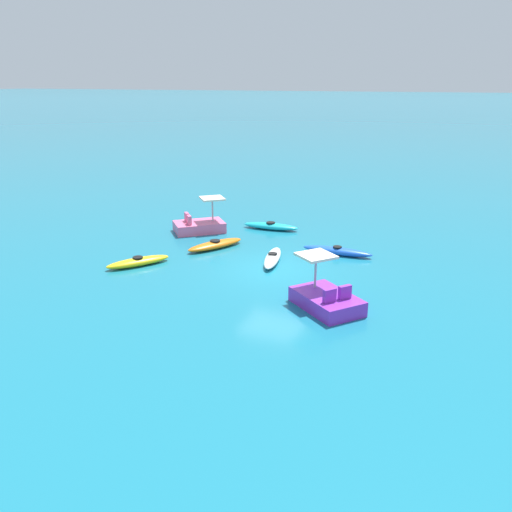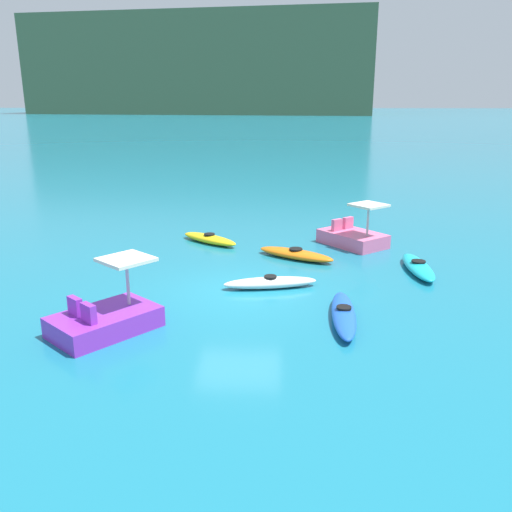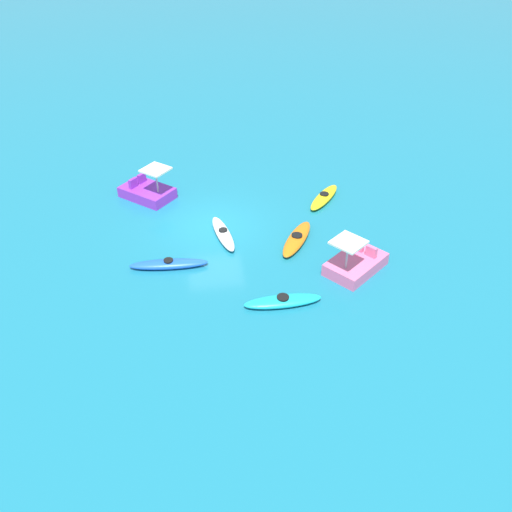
% 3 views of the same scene
% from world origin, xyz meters
% --- Properties ---
extents(ground_plane, '(600.00, 600.00, 0.00)m').
position_xyz_m(ground_plane, '(0.00, 0.00, 0.00)').
color(ground_plane, '#19728C').
extents(kayak_blue, '(0.72, 3.09, 0.37)m').
position_xyz_m(kayak_blue, '(2.79, -1.93, 0.16)').
color(kayak_blue, blue).
rests_on(kayak_blue, ground_plane).
extents(kayak_white, '(2.81, 1.09, 0.37)m').
position_xyz_m(kayak_white, '(0.90, 0.36, 0.16)').
color(kayak_white, white).
rests_on(kayak_white, ground_plane).
extents(kayak_orange, '(2.82, 2.03, 0.37)m').
position_xyz_m(kayak_orange, '(1.71, 3.38, 0.16)').
color(kayak_orange, orange).
rests_on(kayak_orange, ground_plane).
extents(kayak_yellow, '(2.51, 2.11, 0.37)m').
position_xyz_m(kayak_yellow, '(-1.55, 5.31, 0.16)').
color(kayak_yellow, yellow).
rests_on(kayak_yellow, ground_plane).
extents(kayak_cyan, '(0.78, 2.87, 0.37)m').
position_xyz_m(kayak_cyan, '(5.58, 2.12, 0.16)').
color(kayak_cyan, '#19B7C6').
rests_on(kayak_cyan, ground_plane).
extents(pedal_boat_purple, '(2.70, 2.80, 1.68)m').
position_xyz_m(pedal_boat_purple, '(-2.93, -2.87, 0.34)').
color(pedal_boat_purple, purple).
rests_on(pedal_boat_purple, ground_plane).
extents(pedal_boat_pink, '(2.69, 2.80, 1.68)m').
position_xyz_m(pedal_boat_pink, '(3.90, 5.27, 0.34)').
color(pedal_boat_pink, pink).
rests_on(pedal_boat_pink, ground_plane).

